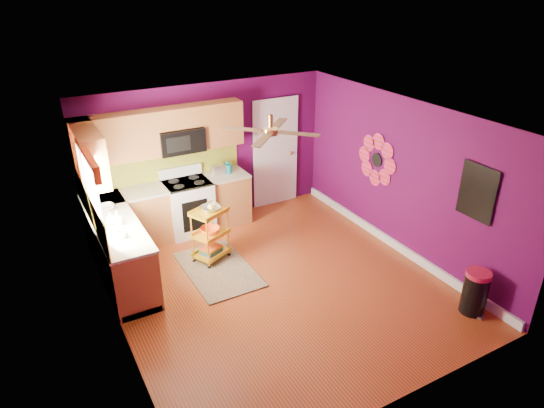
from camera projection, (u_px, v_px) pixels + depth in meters
ground at (277, 284)px, 7.16m from camera, size 5.00×5.00×0.00m
room_envelope at (280, 182)px, 6.47m from camera, size 4.54×5.04×2.52m
lower_cabinets at (150, 228)px, 7.82m from camera, size 2.81×2.31×0.94m
electric_range at (188, 206)px, 8.43m from camera, size 0.76×0.66×1.13m
upper_cabinetry at (140, 140)px, 7.55m from camera, size 2.80×2.30×1.26m
left_window at (89, 180)px, 6.27m from camera, size 0.08×1.35×1.08m
panel_door at (275, 154)px, 9.26m from camera, size 0.95×0.11×2.15m
right_wall_art at (418, 173)px, 7.25m from camera, size 0.04×2.74×1.04m
ceiling_fan at (271, 131)px, 6.33m from camera, size 1.01×1.01×0.26m
shag_rug at (218, 269)px, 7.49m from camera, size 0.95×1.54×0.02m
rolling_cart at (211, 232)px, 7.57m from camera, size 0.64×0.57×0.96m
trash_can at (475, 292)px, 6.45m from camera, size 0.41×0.41×0.63m
teal_kettle at (227, 168)px, 8.59m from camera, size 0.18×0.18×0.21m
toaster at (218, 170)px, 8.50m from camera, size 0.22×0.15×0.18m
soap_bottle_a at (117, 218)px, 6.79m from camera, size 0.10×0.10×0.21m
soap_bottle_b at (110, 219)px, 6.82m from camera, size 0.14×0.14×0.17m
counter_dish at (106, 208)px, 7.26m from camera, size 0.26×0.26×0.06m
counter_cup at (123, 235)px, 6.48m from camera, size 0.12×0.12×0.10m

